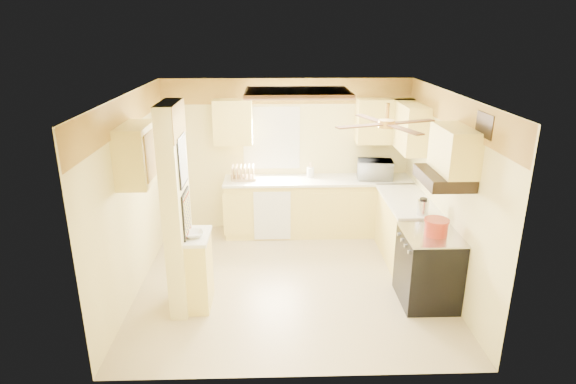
{
  "coord_description": "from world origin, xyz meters",
  "views": [
    {
      "loc": [
        -0.22,
        -5.78,
        3.27
      ],
      "look_at": [
        -0.03,
        0.35,
        1.15
      ],
      "focal_mm": 30.0,
      "sensor_mm": 36.0,
      "label": 1
    }
  ],
  "objects_px": {
    "bowl": "(194,234)",
    "stove": "(428,268)",
    "microwave": "(375,169)",
    "dutch_oven": "(436,227)",
    "kettle": "(423,207)"
  },
  "relations": [
    {
      "from": "bowl",
      "to": "kettle",
      "type": "bearing_deg",
      "value": 11.94
    },
    {
      "from": "stove",
      "to": "kettle",
      "type": "distance_m",
      "value": 0.81
    },
    {
      "from": "bowl",
      "to": "stove",
      "type": "bearing_deg",
      "value": 0.96
    },
    {
      "from": "stove",
      "to": "dutch_oven",
      "type": "height_order",
      "value": "dutch_oven"
    },
    {
      "from": "microwave",
      "to": "kettle",
      "type": "xyz_separation_m",
      "value": [
        0.31,
        -1.58,
        -0.05
      ]
    },
    {
      "from": "dutch_oven",
      "to": "stove",
      "type": "bearing_deg",
      "value": 141.55
    },
    {
      "from": "stove",
      "to": "bowl",
      "type": "relative_size",
      "value": 4.02
    },
    {
      "from": "bowl",
      "to": "dutch_oven",
      "type": "distance_m",
      "value": 2.87
    },
    {
      "from": "stove",
      "to": "kettle",
      "type": "xyz_separation_m",
      "value": [
        0.05,
        0.56,
        0.58
      ]
    },
    {
      "from": "stove",
      "to": "microwave",
      "type": "relative_size",
      "value": 1.66
    },
    {
      "from": "stove",
      "to": "bowl",
      "type": "xyz_separation_m",
      "value": [
        -2.83,
        -0.05,
        0.51
      ]
    },
    {
      "from": "microwave",
      "to": "bowl",
      "type": "height_order",
      "value": "microwave"
    },
    {
      "from": "bowl",
      "to": "microwave",
      "type": "bearing_deg",
      "value": 40.36
    },
    {
      "from": "stove",
      "to": "bowl",
      "type": "distance_m",
      "value": 2.88
    },
    {
      "from": "stove",
      "to": "dutch_oven",
      "type": "distance_m",
      "value": 0.56
    }
  ]
}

